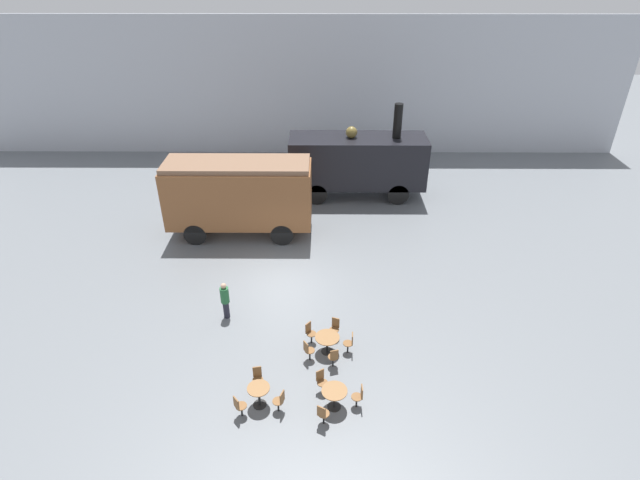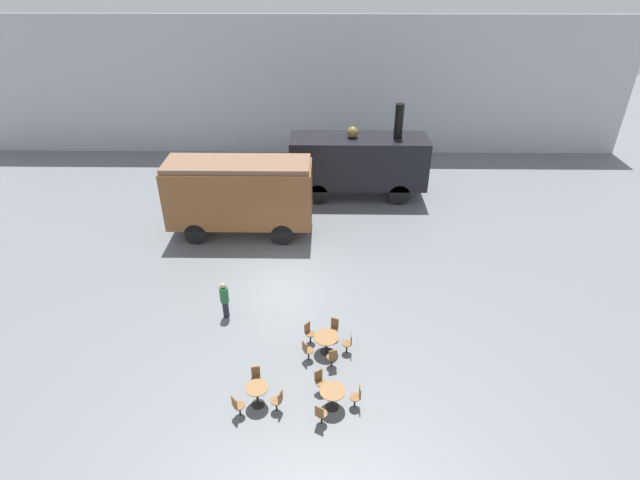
# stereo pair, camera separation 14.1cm
# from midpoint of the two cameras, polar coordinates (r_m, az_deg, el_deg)

# --- Properties ---
(ground_plane) EXTENTS (80.00, 80.00, 0.00)m
(ground_plane) POSITION_cam_midpoint_polar(r_m,az_deg,el_deg) (21.94, -4.05, -4.90)
(ground_plane) COLOR slate
(backdrop_wall) EXTENTS (44.00, 0.15, 9.00)m
(backdrop_wall) POSITION_cam_midpoint_polar(r_m,az_deg,el_deg) (34.66, -2.28, 17.03)
(backdrop_wall) COLOR #B2B7C1
(backdrop_wall) RESTS_ON ground_plane
(steam_locomotive) EXTENTS (7.66, 2.49, 5.41)m
(steam_locomotive) POSITION_cam_midpoint_polar(r_m,az_deg,el_deg) (28.65, 4.58, 9.00)
(steam_locomotive) COLOR black
(steam_locomotive) RESTS_ON ground_plane
(passenger_coach_wooden) EXTENTS (7.06, 2.44, 3.89)m
(passenger_coach_wooden) POSITION_cam_midpoint_polar(r_m,az_deg,el_deg) (24.81, -9.02, 5.38)
(passenger_coach_wooden) COLOR brown
(passenger_coach_wooden) RESTS_ON ground_plane
(cafe_table_near) EXTENTS (0.83, 0.83, 0.75)m
(cafe_table_near) POSITION_cam_midpoint_polar(r_m,az_deg,el_deg) (16.44, 1.70, -17.21)
(cafe_table_near) COLOR black
(cafe_table_near) RESTS_ON ground_plane
(cafe_table_mid) EXTENTS (0.89, 0.89, 0.70)m
(cafe_table_mid) POSITION_cam_midpoint_polar(r_m,az_deg,el_deg) (18.22, 0.94, -11.35)
(cafe_table_mid) COLOR black
(cafe_table_mid) RESTS_ON ground_plane
(cafe_table_far) EXTENTS (0.73, 0.73, 0.78)m
(cafe_table_far) POSITION_cam_midpoint_polar(r_m,az_deg,el_deg) (16.62, -6.96, -16.86)
(cafe_table_far) COLOR black
(cafe_table_far) RESTS_ON ground_plane
(cafe_chair_0) EXTENTS (0.39, 0.40, 0.87)m
(cafe_chair_0) POSITION_cam_midpoint_polar(r_m,az_deg,el_deg) (16.94, 0.21, -15.69)
(cafe_chair_0) COLOR black
(cafe_chair_0) RESTS_ON ground_plane
(cafe_chair_1) EXTENTS (0.39, 0.40, 0.87)m
(cafe_chair_1) POSITION_cam_midpoint_polar(r_m,az_deg,el_deg) (16.04, 0.32, -19.22)
(cafe_chair_1) COLOR black
(cafe_chair_1) RESTS_ON ground_plane
(cafe_chair_2) EXTENTS (0.36, 0.36, 0.87)m
(cafe_chair_2) POSITION_cam_midpoint_polar(r_m,az_deg,el_deg) (16.54, 4.54, -17.29)
(cafe_chair_2) COLOR black
(cafe_chair_2) RESTS_ON ground_plane
(cafe_chair_3) EXTENTS (0.36, 0.36, 0.87)m
(cafe_chair_3) POSITION_cam_midpoint_polar(r_m,az_deg,el_deg) (18.25, 3.55, -11.56)
(cafe_chair_3) COLOR black
(cafe_chair_3) RESTS_ON ground_plane
(cafe_chair_4) EXTENTS (0.38, 0.39, 0.87)m
(cafe_chair_4) POSITION_cam_midpoint_polar(r_m,az_deg,el_deg) (18.83, 1.83, -9.91)
(cafe_chair_4) COLOR black
(cafe_chair_4) RESTS_ON ground_plane
(cafe_chair_5) EXTENTS (0.41, 0.40, 0.87)m
(cafe_chair_5) POSITION_cam_midpoint_polar(r_m,az_deg,el_deg) (18.64, -1.05, -10.40)
(cafe_chair_5) COLOR black
(cafe_chair_5) RESTS_ON ground_plane
(cafe_chair_6) EXTENTS (0.40, 0.40, 0.87)m
(cafe_chair_6) POSITION_cam_midpoint_polar(r_m,az_deg,el_deg) (17.94, -1.29, -12.42)
(cafe_chair_6) COLOR black
(cafe_chair_6) RESTS_ON ground_plane
(cafe_chair_7) EXTENTS (0.36, 0.38, 0.87)m
(cafe_chair_7) POSITION_cam_midpoint_polar(r_m,az_deg,el_deg) (17.69, 1.65, -13.20)
(cafe_chair_7) COLOR black
(cafe_chair_7) RESTS_ON ground_plane
(cafe_chair_8) EXTENTS (0.36, 0.37, 0.87)m
(cafe_chair_8) POSITION_cam_midpoint_polar(r_m,az_deg,el_deg) (17.17, -7.07, -15.20)
(cafe_chair_8) COLOR black
(cafe_chair_8) RESTS_ON ground_plane
(cafe_chair_9) EXTENTS (0.41, 0.40, 0.87)m
(cafe_chair_9) POSITION_cam_midpoint_polar(r_m,az_deg,el_deg) (16.44, -9.20, -18.12)
(cafe_chair_9) COLOR black
(cafe_chair_9) RESTS_ON ground_plane
(cafe_chair_10) EXTENTS (0.39, 0.38, 0.87)m
(cafe_chair_10) POSITION_cam_midpoint_polar(r_m,az_deg,el_deg) (16.42, -4.55, -17.76)
(cafe_chair_10) COLOR black
(cafe_chair_10) RESTS_ON ground_plane
(visitor_person) EXTENTS (0.34, 0.34, 1.62)m
(visitor_person) POSITION_cam_midpoint_polar(r_m,az_deg,el_deg) (19.88, -10.65, -6.61)
(visitor_person) COLOR #262633
(visitor_person) RESTS_ON ground_plane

